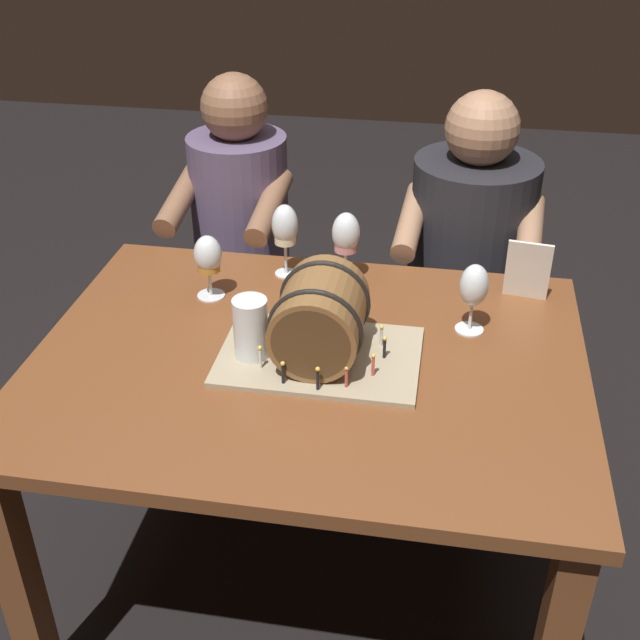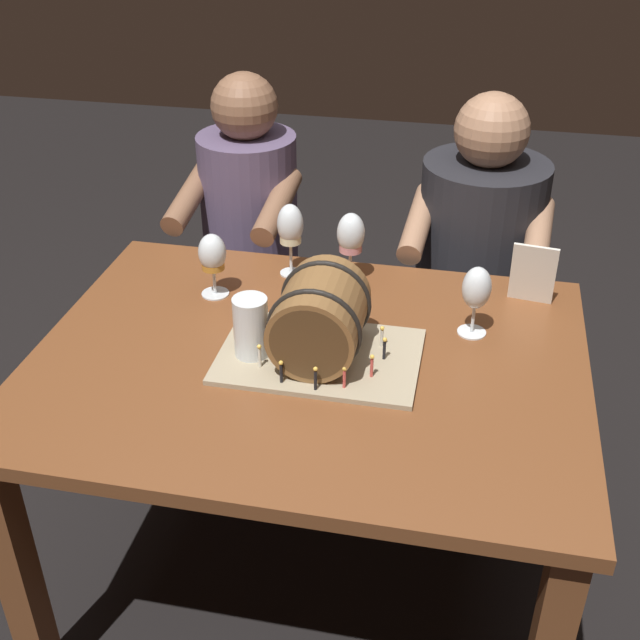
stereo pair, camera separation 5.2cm
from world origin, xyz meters
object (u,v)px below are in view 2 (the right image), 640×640
object	(u,v)px
wine_glass_rose	(351,236)
beer_pint	(251,331)
dining_table	(308,395)
wine_glass_white	(290,228)
person_seated_right	(474,284)
menu_card	(533,274)
wine_glass_amber	(212,256)
wine_glass_empty	(476,290)
barrel_cake	(320,322)
person_seated_left	(252,270)

from	to	relation	value
wine_glass_rose	beer_pint	xyz separation A→B (m)	(-0.15, -0.41, -0.06)
dining_table	wine_glass_rose	bearing A→B (deg)	85.26
wine_glass_white	person_seated_right	bearing A→B (deg)	38.95
wine_glass_rose	menu_card	size ratio (longest dim) A/B	1.19
wine_glass_amber	wine_glass_empty	size ratio (longest dim) A/B	0.97
dining_table	barrel_cake	distance (m)	0.21
wine_glass_white	wine_glass_rose	world-z (taller)	wine_glass_white
person_seated_left	barrel_cake	bearing A→B (deg)	-63.26
barrel_cake	person_seated_right	bearing A→B (deg)	66.66
wine_glass_rose	wine_glass_empty	world-z (taller)	wine_glass_rose
dining_table	beer_pint	size ratio (longest dim) A/B	8.13
dining_table	barrel_cake	xyz separation A→B (m)	(0.03, 0.00, 0.20)
menu_card	barrel_cake	bearing A→B (deg)	-135.16
wine_glass_white	wine_glass_empty	xyz separation A→B (m)	(0.49, -0.20, -0.02)
beer_pint	menu_card	xyz separation A→B (m)	(0.62, 0.38, 0.01)
dining_table	menu_card	size ratio (longest dim) A/B	7.83
menu_card	person_seated_left	world-z (taller)	person_seated_left
wine_glass_amber	person_seated_left	xyz separation A→B (m)	(-0.07, 0.54, -0.33)
wine_glass_white	person_seated_left	world-z (taller)	person_seated_left
wine_glass_white	wine_glass_rose	bearing A→B (deg)	-0.62
wine_glass_rose	dining_table	bearing A→B (deg)	-94.74
wine_glass_white	beer_pint	bearing A→B (deg)	-89.07
wine_glass_amber	wine_glass_white	world-z (taller)	wine_glass_white
barrel_cake	beer_pint	distance (m)	0.16
wine_glass_amber	wine_glass_rose	size ratio (longest dim) A/B	0.89
wine_glass_amber	wine_glass_empty	distance (m)	0.66
dining_table	wine_glass_rose	distance (m)	0.45
dining_table	wine_glass_rose	size ratio (longest dim) A/B	6.56
dining_table	person_seated_left	world-z (taller)	person_seated_left
wine_glass_empty	menu_card	xyz separation A→B (m)	(0.14, 0.18, -0.04)
wine_glass_amber	wine_glass_white	size ratio (longest dim) A/B	0.84
person_seated_right	beer_pint	bearing A→B (deg)	-121.01
dining_table	wine_glass_empty	distance (m)	0.46
person_seated_left	menu_card	bearing A→B (deg)	-26.01
wine_glass_amber	wine_glass_rose	world-z (taller)	wine_glass_rose
barrel_cake	dining_table	bearing A→B (deg)	-172.48
wine_glass_white	barrel_cake	bearing A→B (deg)	-67.34
beer_pint	wine_glass_white	bearing A→B (deg)	90.93
beer_pint	menu_card	bearing A→B (deg)	31.89
wine_glass_amber	wine_glass_empty	bearing A→B (deg)	-4.61
wine_glass_amber	wine_glass_empty	world-z (taller)	wine_glass_empty
wine_glass_empty	person_seated_left	bearing A→B (deg)	140.43
person_seated_left	wine_glass_amber	bearing A→B (deg)	-83.10
wine_glass_amber	barrel_cake	bearing A→B (deg)	-35.20
wine_glass_white	wine_glass_rose	xyz separation A→B (m)	(0.16, -0.00, -0.01)
barrel_cake	wine_glass_amber	distance (m)	0.39
person_seated_left	person_seated_right	world-z (taller)	person_seated_left
barrel_cake	person_seated_right	world-z (taller)	person_seated_right
wine_glass_amber	wine_glass_rose	bearing A→B (deg)	24.15
dining_table	person_seated_right	bearing A→B (deg)	65.06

